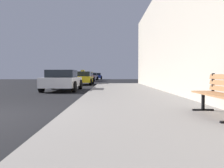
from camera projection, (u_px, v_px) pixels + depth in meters
sidewalk at (148, 114)px, 5.24m from camera, size 4.00×32.00×0.15m
bench at (221, 91)px, 4.54m from camera, size 0.52×1.60×0.89m
car_white at (63, 80)px, 13.45m from camera, size 2.04×4.03×1.27m
car_yellow at (83, 78)px, 21.27m from camera, size 1.93×4.21×1.43m
car_red at (87, 77)px, 30.48m from camera, size 2.07×4.28×1.27m
car_silver at (92, 76)px, 37.74m from camera, size 1.99×4.38×1.43m
car_blue at (97, 76)px, 44.87m from camera, size 2.03×4.28×1.27m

